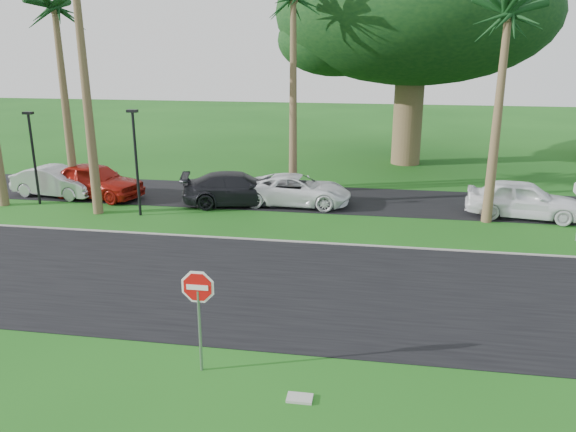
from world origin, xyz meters
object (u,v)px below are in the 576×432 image
Objects in this scene: car_minivan at (297,190)px; car_pickup at (523,199)px; car_red at (95,181)px; stop_sign_near at (198,300)px; car_silver at (56,182)px; car_dark at (238,189)px.

car_minivan is 1.06× the size of car_pickup.
car_red reaches higher than car_minivan.
stop_sign_near is 0.53× the size of car_red.
car_silver is at bearing 130.57° from stop_sign_near.
car_pickup reaches higher than car_dark.
car_pickup is at bearing -104.68° from car_dark.
car_red is (2.02, 0.09, 0.11)m from car_silver.
car_red is at bearing 93.10° from car_minivan.
car_pickup is at bearing -77.99° from car_red.
car_silver is at bearing 98.45° from car_pickup.
car_red reaches higher than car_silver.
car_dark reaches higher than car_silver.
car_minivan is 10.02m from car_pickup.
car_dark is 1.03× the size of car_minivan.
car_red reaches higher than car_pickup.
car_silver is (-11.91, 13.91, -1.04)m from stop_sign_near.
car_red is at bearing 125.23° from stop_sign_near.
car_dark is at bearing 100.69° from stop_sign_near.
car_silver is 9.29m from car_dark.
stop_sign_near is at bearing -179.06° from car_minivan.
car_red is at bearing 74.53° from car_dark.
car_dark is 2.76m from car_minivan.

